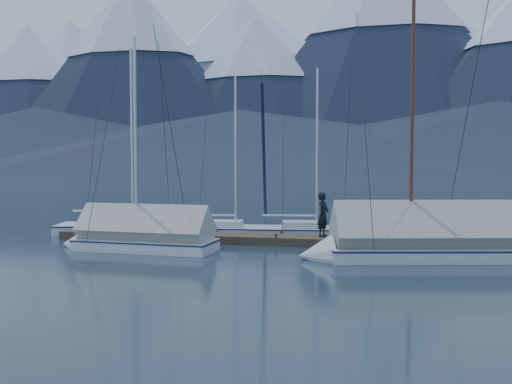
# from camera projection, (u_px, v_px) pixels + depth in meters

# --- Properties ---
(ground) EXTENTS (1000.00, 1000.00, 0.00)m
(ground) POSITION_uv_depth(u_px,v_px,m) (245.00, 250.00, 21.40)
(ground) COLOR #15232F
(ground) RESTS_ON ground
(mountain_range) EXTENTS (877.00, 584.00, 150.50)m
(mountain_range) POSITION_uv_depth(u_px,v_px,m) (374.00, 85.00, 378.81)
(mountain_range) COLOR #475675
(mountain_range) RESTS_ON ground
(dock) EXTENTS (18.00, 1.50, 0.54)m
(dock) POSITION_uv_depth(u_px,v_px,m) (256.00, 240.00, 23.34)
(dock) COLOR #382D23
(dock) RESTS_ON ground
(mooring_posts) EXTENTS (15.12, 1.52, 0.35)m
(mooring_posts) POSITION_uv_depth(u_px,v_px,m) (245.00, 234.00, 23.44)
(mooring_posts) COLOR #382D23
(mooring_posts) RESTS_ON ground
(sailboat_open_left) EXTENTS (7.75, 3.80, 9.88)m
(sailboat_open_left) POSITION_uv_depth(u_px,v_px,m) (144.00, 230.00, 26.52)
(sailboat_open_left) COLOR silver
(sailboat_open_left) RESTS_ON ground
(sailboat_open_mid) EXTENTS (6.49, 2.81, 8.35)m
(sailboat_open_mid) POSITION_uv_depth(u_px,v_px,m) (245.00, 232.00, 25.94)
(sailboat_open_mid) COLOR silver
(sailboat_open_mid) RESTS_ON ground
(sailboat_open_right) EXTENTS (6.74, 3.01, 8.64)m
(sailboat_open_right) POSITION_uv_depth(u_px,v_px,m) (326.00, 233.00, 25.48)
(sailboat_open_right) COLOR silver
(sailboat_open_right) RESTS_ON ground
(sailboat_covered_near) EXTENTS (8.15, 4.06, 10.16)m
(sailboat_covered_near) POSITION_uv_depth(u_px,v_px,m) (406.00, 245.00, 19.36)
(sailboat_covered_near) COLOR silver
(sailboat_covered_near) RESTS_ON ground
(sailboat_covered_far) EXTENTS (6.63, 2.78, 9.17)m
(sailboat_covered_far) POSITION_uv_depth(u_px,v_px,m) (134.00, 239.00, 21.45)
(sailboat_covered_far) COLOR white
(sailboat_covered_far) RESTS_ON ground
(person) EXTENTS (0.63, 0.78, 1.87)m
(person) POSITION_uv_depth(u_px,v_px,m) (323.00, 214.00, 22.79)
(person) COLOR black
(person) RESTS_ON dock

